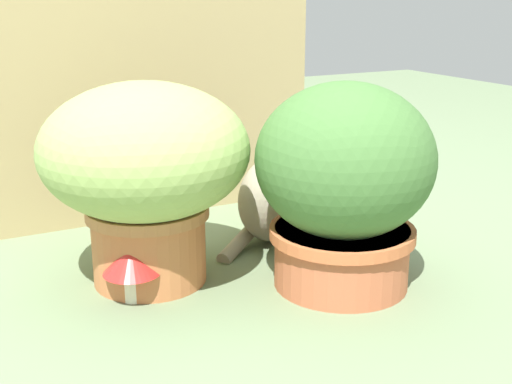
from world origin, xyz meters
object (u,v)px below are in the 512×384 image
at_px(grass_planter, 145,166).
at_px(cat, 278,192).
at_px(leafy_planter, 344,181).
at_px(mushroom_ornament_red, 132,262).

bearing_deg(grass_planter, cat, 16.07).
relative_size(leafy_planter, cat, 1.20).
height_order(cat, mushroom_ornament_red, cat).
bearing_deg(cat, grass_planter, -163.93).
distance_m(leafy_planter, mushroom_ornament_red, 0.47).
xyz_separation_m(leafy_planter, cat, (0.03, 0.33, -0.11)).
distance_m(cat, mushroom_ornament_red, 0.50).
bearing_deg(leafy_planter, grass_planter, 149.36).
bearing_deg(leafy_planter, cat, 85.57).
distance_m(grass_planter, mushroom_ornament_red, 0.21).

